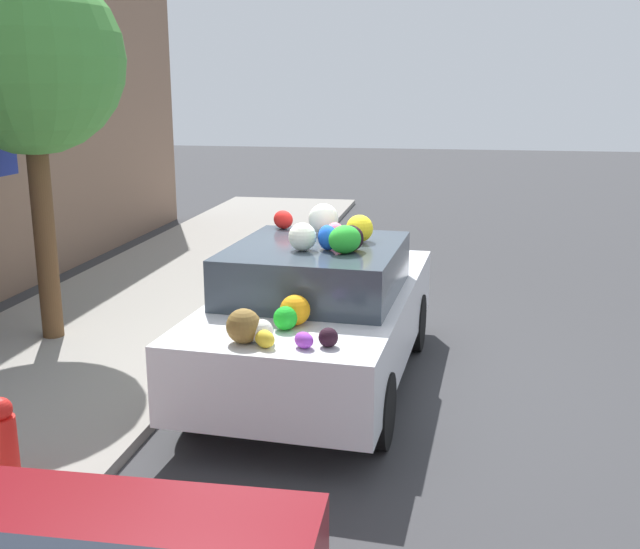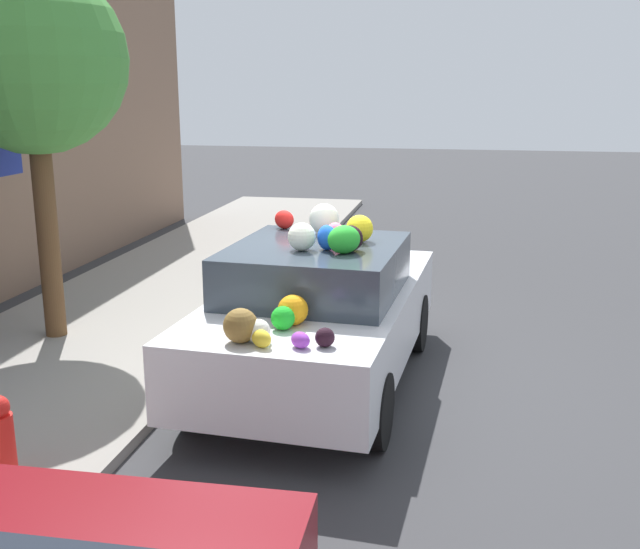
% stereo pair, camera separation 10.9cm
% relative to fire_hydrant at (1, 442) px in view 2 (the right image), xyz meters
% --- Properties ---
extents(ground_plane, '(60.00, 60.00, 0.00)m').
position_rel_fire_hydrant_xyz_m(ground_plane, '(2.60, -1.70, -0.45)').
color(ground_plane, '#38383A').
extents(sidewalk_curb, '(24.00, 3.20, 0.11)m').
position_rel_fire_hydrant_xyz_m(sidewalk_curb, '(2.60, 1.00, -0.40)').
color(sidewalk_curb, gray).
rests_on(sidewalk_curb, ground).
extents(street_tree, '(2.06, 2.06, 4.16)m').
position_rel_fire_hydrant_xyz_m(street_tree, '(3.21, 1.44, 2.75)').
color(street_tree, brown).
rests_on(street_tree, sidewalk_curb).
extents(fire_hydrant, '(0.20, 0.20, 0.70)m').
position_rel_fire_hydrant_xyz_m(fire_hydrant, '(0.00, 0.00, 0.00)').
color(fire_hydrant, red).
rests_on(fire_hydrant, sidewalk_curb).
extents(art_car, '(4.08, 2.03, 1.78)m').
position_rel_fire_hydrant_xyz_m(art_car, '(2.58, -1.84, 0.34)').
color(art_car, silver).
rests_on(art_car, ground).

